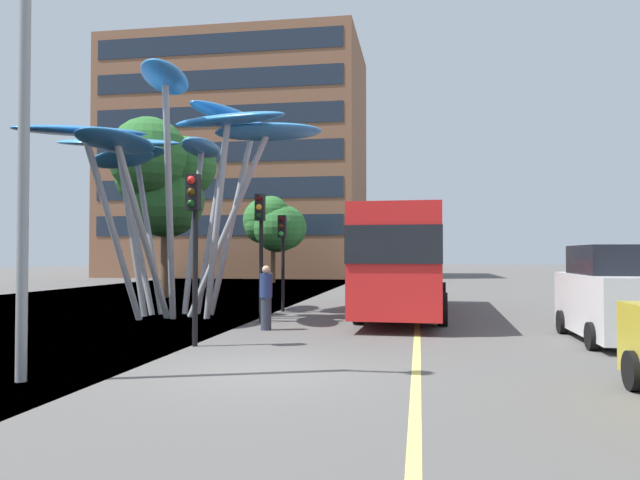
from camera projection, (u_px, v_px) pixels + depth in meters
ground at (224, 373)px, 10.73m from camera, size 120.00×240.00×0.10m
red_bus at (406, 256)px, 20.67m from camera, size 2.97×11.45×3.64m
leaf_sculpture at (182, 143)px, 20.14m from camera, size 9.02×9.58×7.63m
traffic_light_kerb_near at (194, 222)px, 13.49m from camera, size 0.28×0.42×3.83m
traffic_light_kerb_far at (260, 230)px, 18.31m from camera, size 0.28×0.42×3.87m
traffic_light_island_mid at (282, 242)px, 21.73m from camera, size 0.28×0.42×3.45m
car_parked_mid at (616, 296)px, 14.19m from camera, size 2.00×4.47×2.26m
street_lamp at (44, 47)px, 9.82m from camera, size 1.66×0.44×8.62m
tree_pavement_near at (161, 181)px, 28.92m from camera, size 4.99×4.86×8.42m
tree_pavement_far at (274, 224)px, 44.10m from camera, size 4.71×4.91×6.29m
pedestrian at (266, 298)px, 16.44m from camera, size 0.34×0.34×1.75m
backdrop_building at (240, 163)px, 58.65m from camera, size 23.33×13.93×21.90m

